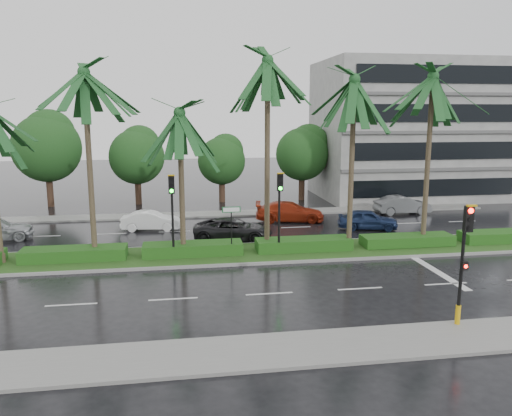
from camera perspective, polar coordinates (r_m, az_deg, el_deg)
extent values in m
plane|color=black|center=(25.99, -0.47, -5.95)|extent=(120.00, 120.00, 0.00)
cube|color=slate|center=(16.62, 4.89, -15.77)|extent=(40.00, 2.40, 0.12)
cube|color=slate|center=(37.54, -3.15, -0.64)|extent=(40.00, 2.00, 0.12)
cube|color=gray|center=(26.92, -0.78, -5.20)|extent=(36.00, 4.00, 0.14)
cube|color=#224918|center=(26.90, -0.78, -5.05)|extent=(35.60, 3.70, 0.02)
cube|color=#184F16|center=(27.10, -20.05, -4.92)|extent=(5.20, 1.40, 0.60)
cube|color=#184F16|center=(26.58, -7.22, -4.65)|extent=(5.20, 1.40, 0.60)
cube|color=#184F16|center=(27.38, 5.46, -4.15)|extent=(5.20, 1.40, 0.60)
cube|color=#184F16|center=(29.42, 16.88, -3.52)|extent=(5.20, 1.40, 0.60)
cube|color=#184F16|center=(32.45, 26.49, -2.89)|extent=(5.20, 1.40, 0.60)
cube|color=silver|center=(33.55, -23.10, -2.98)|extent=(2.00, 0.12, 0.01)
cube|color=silver|center=(21.45, -20.37, -10.32)|extent=(2.00, 0.12, 0.01)
cube|color=silver|center=(32.79, -16.31, -2.84)|extent=(2.00, 0.12, 0.01)
cube|color=silver|center=(21.00, -9.45, -10.22)|extent=(2.00, 0.12, 0.01)
cube|color=silver|center=(32.50, -9.30, -2.67)|extent=(2.00, 0.12, 0.01)
cube|color=silver|center=(21.31, 1.53, -9.75)|extent=(2.00, 0.12, 0.01)
cube|color=silver|center=(32.70, -2.27, -2.45)|extent=(2.00, 0.12, 0.01)
cube|color=silver|center=(22.34, 11.80, -9.00)|extent=(2.00, 0.12, 0.01)
cube|color=silver|center=(33.38, 4.57, -2.20)|extent=(2.00, 0.12, 0.01)
cube|color=silver|center=(24.00, 20.87, -8.09)|extent=(2.00, 0.12, 0.01)
cube|color=silver|center=(34.51, 11.05, -1.94)|extent=(2.00, 0.12, 0.01)
cube|color=silver|center=(36.06, 17.04, -1.67)|extent=(2.00, 0.12, 0.01)
cube|color=silver|center=(37.96, 22.49, -1.41)|extent=(2.00, 0.12, 0.01)
cube|color=silver|center=(25.90, 19.65, -6.64)|extent=(0.40, 6.00, 0.01)
cylinder|color=#3D3123|center=(28.03, -27.10, -5.13)|extent=(0.40, 0.40, 0.44)
cylinder|color=#3D3123|center=(26.23, -18.47, 4.34)|extent=(0.28, 0.28, 9.28)
cylinder|color=#3D3123|center=(27.04, -17.91, -5.00)|extent=(0.40, 0.40, 0.44)
cylinder|color=#3D3123|center=(25.78, -8.50, 2.52)|extent=(0.28, 0.28, 7.36)
cylinder|color=#3D3123|center=(26.49, -8.30, -4.90)|extent=(0.40, 0.40, 0.44)
cylinder|color=#3D3123|center=(26.34, 1.29, 5.68)|extent=(0.28, 0.28, 9.98)
cylinder|color=#3D3123|center=(27.18, 1.25, -4.39)|extent=(0.40, 0.40, 0.44)
cylinder|color=#3D3123|center=(27.16, 10.86, 4.67)|extent=(0.28, 0.28, 9.06)
cylinder|color=#3D3123|center=(27.93, 10.55, -4.16)|extent=(0.40, 0.40, 0.44)
cylinder|color=#3D3123|center=(29.24, 19.03, 4.93)|extent=(0.28, 0.28, 9.29)
cylinder|color=#3D3123|center=(29.97, 18.52, -3.52)|extent=(0.40, 0.40, 0.44)
cylinder|color=black|center=(18.96, 22.36, -7.42)|extent=(0.12, 0.12, 3.40)
cube|color=black|center=(18.29, 23.12, -1.16)|extent=(0.30, 0.18, 0.90)
cube|color=gold|center=(18.10, 23.43, 0.25)|extent=(0.34, 0.12, 0.06)
cylinder|color=#FF0C05|center=(18.15, 23.36, -0.29)|extent=(0.18, 0.04, 0.18)
cylinder|color=black|center=(18.20, 23.29, -1.22)|extent=(0.18, 0.04, 0.18)
cylinder|color=black|center=(18.26, 23.22, -2.14)|extent=(0.18, 0.04, 0.18)
cylinder|color=gold|center=(19.41, 22.07, -11.21)|extent=(0.18, 0.18, 0.70)
cube|color=black|center=(18.69, 22.72, -6.10)|extent=(0.22, 0.16, 0.32)
cylinder|color=#FF0C05|center=(18.62, 22.86, -6.18)|extent=(0.12, 0.03, 0.12)
cylinder|color=black|center=(25.65, -9.49, -2.05)|extent=(0.12, 0.12, 3.40)
cube|color=black|center=(25.09, -9.64, 2.65)|extent=(0.30, 0.18, 0.90)
cube|color=gold|center=(24.91, -9.68, 3.71)|extent=(0.34, 0.12, 0.06)
cylinder|color=black|center=(24.95, -9.67, 3.30)|extent=(0.18, 0.04, 0.18)
cylinder|color=black|center=(24.99, -9.64, 2.62)|extent=(0.18, 0.04, 0.18)
cylinder|color=#0CE519|center=(25.03, -9.62, 1.94)|extent=(0.18, 0.04, 0.18)
cylinder|color=black|center=(26.16, 2.65, -1.66)|extent=(0.12, 0.12, 3.40)
cube|color=black|center=(25.61, 2.77, 2.95)|extent=(0.30, 0.18, 0.90)
cube|color=gold|center=(25.43, 2.84, 3.99)|extent=(0.34, 0.12, 0.06)
cylinder|color=black|center=(25.47, 2.82, 3.59)|extent=(0.18, 0.04, 0.18)
cylinder|color=black|center=(25.51, 2.82, 2.92)|extent=(0.18, 0.04, 0.18)
cylinder|color=#0CE519|center=(25.55, 2.81, 2.26)|extent=(0.18, 0.04, 0.18)
cylinder|color=black|center=(25.97, -2.82, -2.66)|extent=(0.06, 0.06, 2.60)
cube|color=#0C5926|center=(25.70, -2.84, -0.18)|extent=(0.95, 0.04, 0.30)
cube|color=white|center=(25.67, -2.83, -0.19)|extent=(0.85, 0.01, 0.22)
cylinder|color=#362518|center=(43.81, -22.48, 1.86)|extent=(0.52, 0.52, 2.63)
sphere|color=#173B16|center=(43.47, -22.81, 6.33)|extent=(5.42, 5.42, 5.42)
sphere|color=#173B16|center=(43.70, -22.81, 7.73)|extent=(4.06, 4.06, 4.06)
cylinder|color=#362518|center=(42.74, -13.30, 1.90)|extent=(0.52, 0.52, 2.20)
sphere|color=#173B16|center=(42.40, -13.47, 5.72)|extent=(4.53, 4.53, 4.53)
sphere|color=#173B16|center=(42.64, -13.49, 6.93)|extent=(3.40, 3.40, 3.40)
cylinder|color=#362518|center=(42.78, -3.91, 2.00)|extent=(0.52, 0.52, 1.96)
sphere|color=#173B16|center=(42.46, -3.95, 5.39)|extent=(4.02, 4.02, 4.02)
sphere|color=#173B16|center=(42.70, -4.00, 6.48)|extent=(3.02, 3.02, 3.02)
cylinder|color=#362518|center=(43.91, 5.23, 2.39)|extent=(0.52, 0.52, 2.22)
sphere|color=#173B16|center=(43.58, 5.30, 6.14)|extent=(4.57, 4.57, 4.57)
sphere|color=#173B16|center=(43.81, 5.22, 7.33)|extent=(3.43, 3.43, 3.43)
cylinder|color=#362518|center=(46.11, 13.71, 2.47)|extent=(0.52, 0.52, 2.14)
sphere|color=#173B16|center=(45.81, 13.86, 5.91)|extent=(4.40, 4.40, 4.40)
sphere|color=#173B16|center=(46.03, 13.77, 7.01)|extent=(3.30, 3.30, 3.30)
cube|color=gray|center=(47.38, 17.14, 8.51)|extent=(16.00, 10.00, 12.00)
imported|color=white|center=(33.11, -11.92, -1.41)|extent=(1.57, 3.86, 1.25)
imported|color=black|center=(29.89, -2.63, -2.44)|extent=(2.99, 5.02, 1.31)
imported|color=#992710|center=(35.05, 3.87, -0.42)|extent=(2.73, 5.04, 1.39)
imported|color=navy|center=(33.39, 12.64, -1.28)|extent=(2.46, 4.11, 1.31)
imported|color=#585A5D|center=(39.19, 16.39, 0.35)|extent=(1.53, 4.20, 1.37)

